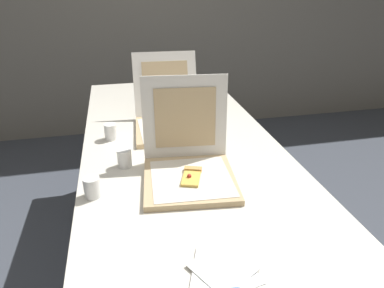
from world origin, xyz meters
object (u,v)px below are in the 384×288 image
(pizza_box_middle, at_px, (169,119))
(napkin_pile, at_px, (224,270))
(cup_white_near_center, at_px, (124,158))
(cup_white_near_left, at_px, (92,187))
(table, at_px, (181,152))
(pizza_box_front, at_px, (189,165))
(cup_white_mid, at_px, (111,132))

(pizza_box_middle, height_order, napkin_pile, pizza_box_middle)
(pizza_box_middle, relative_size, cup_white_near_center, 6.48)
(cup_white_near_left, xyz_separation_m, napkin_pile, (0.34, -0.42, -0.03))
(table, height_order, pizza_box_front, pizza_box_front)
(cup_white_mid, relative_size, cup_white_near_center, 1.00)
(pizza_box_front, bearing_deg, pizza_box_middle, 96.08)
(pizza_box_front, distance_m, cup_white_near_center, 0.27)
(cup_white_near_center, bearing_deg, table, 33.69)
(pizza_box_middle, distance_m, cup_white_near_left, 0.64)
(table, height_order, pizza_box_middle, pizza_box_middle)
(pizza_box_front, height_order, napkin_pile, pizza_box_front)
(cup_white_near_left, height_order, cup_white_mid, same)
(pizza_box_front, xyz_separation_m, cup_white_near_center, (-0.23, 0.13, -0.01))
(cup_white_near_center, bearing_deg, pizza_box_front, -30.11)
(cup_white_near_left, bearing_deg, cup_white_near_center, 58.10)
(cup_white_near_left, bearing_deg, pizza_box_middle, 56.59)
(cup_white_mid, xyz_separation_m, cup_white_near_center, (0.05, -0.27, 0.00))
(table, distance_m, pizza_box_front, 0.32)
(cup_white_mid, height_order, cup_white_near_center, same)
(pizza_box_front, relative_size, cup_white_near_left, 5.29)
(pizza_box_middle, relative_size, cup_white_mid, 6.48)
(cup_white_near_center, distance_m, napkin_pile, 0.65)
(pizza_box_front, bearing_deg, cup_white_mid, 131.00)
(cup_white_near_left, height_order, cup_white_near_center, same)
(table, xyz_separation_m, pizza_box_front, (-0.03, -0.31, 0.10))
(pizza_box_middle, height_order, cup_white_mid, pizza_box_middle)
(cup_white_near_center, xyz_separation_m, napkin_pile, (0.22, -0.61, -0.03))
(cup_white_mid, distance_m, cup_white_near_center, 0.28)
(table, xyz_separation_m, pizza_box_middle, (-0.02, 0.17, 0.10))
(pizza_box_front, height_order, cup_white_near_center, pizza_box_front)
(pizza_box_middle, xyz_separation_m, cup_white_mid, (-0.28, -0.07, -0.01))
(pizza_box_front, relative_size, cup_white_mid, 5.29)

